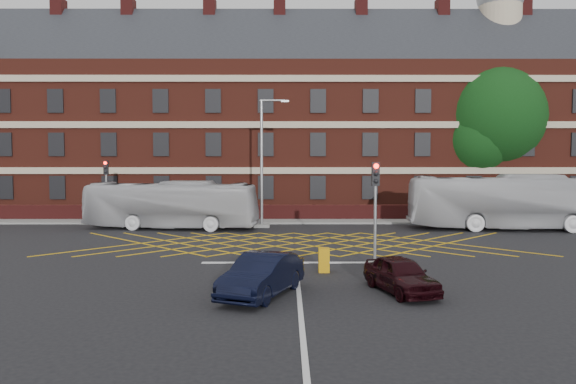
{
  "coord_description": "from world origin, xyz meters",
  "views": [
    {
      "loc": [
        -0.4,
        -27.06,
        4.42
      ],
      "look_at": [
        -0.33,
        1.5,
        2.72
      ],
      "focal_mm": 35.0,
      "sensor_mm": 36.0,
      "label": 1
    }
  ],
  "objects_px": {
    "bus_right": "(510,202)",
    "utility_cabinet": "(324,260)",
    "direction_signs": "(93,202)",
    "traffic_light_far": "(107,197)",
    "street_lamp": "(263,184)",
    "bus_left": "(171,205)",
    "traffic_light_near": "(375,224)",
    "deciduous_tree": "(490,124)",
    "car_maroon": "(401,275)",
    "car_navy": "(262,275)"
  },
  "relations": [
    {
      "from": "utility_cabinet",
      "to": "traffic_light_far",
      "type": "bearing_deg",
      "value": 129.61
    },
    {
      "from": "car_navy",
      "to": "car_maroon",
      "type": "distance_m",
      "value": 4.58
    },
    {
      "from": "traffic_light_near",
      "to": "street_lamp",
      "type": "relative_size",
      "value": 0.52
    },
    {
      "from": "bus_right",
      "to": "traffic_light_near",
      "type": "height_order",
      "value": "traffic_light_near"
    },
    {
      "from": "car_maroon",
      "to": "direction_signs",
      "type": "distance_m",
      "value": 26.95
    },
    {
      "from": "direction_signs",
      "to": "traffic_light_far",
      "type": "bearing_deg",
      "value": -28.55
    },
    {
      "from": "car_maroon",
      "to": "utility_cabinet",
      "type": "height_order",
      "value": "car_maroon"
    },
    {
      "from": "car_navy",
      "to": "street_lamp",
      "type": "relative_size",
      "value": 0.5
    },
    {
      "from": "bus_left",
      "to": "car_maroon",
      "type": "height_order",
      "value": "bus_left"
    },
    {
      "from": "traffic_light_near",
      "to": "street_lamp",
      "type": "distance_m",
      "value": 14.47
    },
    {
      "from": "traffic_light_near",
      "to": "direction_signs",
      "type": "bearing_deg",
      "value": 136.25
    },
    {
      "from": "deciduous_tree",
      "to": "bus_right",
      "type": "bearing_deg",
      "value": -103.39
    },
    {
      "from": "car_maroon",
      "to": "deciduous_tree",
      "type": "relative_size",
      "value": 0.29
    },
    {
      "from": "utility_cabinet",
      "to": "car_navy",
      "type": "bearing_deg",
      "value": -120.69
    },
    {
      "from": "deciduous_tree",
      "to": "traffic_light_near",
      "type": "bearing_deg",
      "value": -119.33
    },
    {
      "from": "bus_left",
      "to": "street_lamp",
      "type": "relative_size",
      "value": 1.32
    },
    {
      "from": "bus_left",
      "to": "car_navy",
      "type": "height_order",
      "value": "bus_left"
    },
    {
      "from": "traffic_light_far",
      "to": "utility_cabinet",
      "type": "relative_size",
      "value": 4.52
    },
    {
      "from": "bus_right",
      "to": "utility_cabinet",
      "type": "bearing_deg",
      "value": 141.29
    },
    {
      "from": "car_navy",
      "to": "direction_signs",
      "type": "relative_size",
      "value": 1.87
    },
    {
      "from": "traffic_light_far",
      "to": "street_lamp",
      "type": "distance_m",
      "value": 11.07
    },
    {
      "from": "traffic_light_near",
      "to": "direction_signs",
      "type": "distance_m",
      "value": 23.68
    },
    {
      "from": "car_navy",
      "to": "traffic_light_far",
      "type": "xyz_separation_m",
      "value": [
        -11.54,
        20.44,
        1.09
      ]
    },
    {
      "from": "car_navy",
      "to": "utility_cabinet",
      "type": "height_order",
      "value": "car_navy"
    },
    {
      "from": "bus_right",
      "to": "bus_left",
      "type": "bearing_deg",
      "value": 93.67
    },
    {
      "from": "traffic_light_far",
      "to": "deciduous_tree",
      "type": "bearing_deg",
      "value": 14.0
    },
    {
      "from": "car_navy",
      "to": "bus_right",
      "type": "bearing_deg",
      "value": 70.41
    },
    {
      "from": "deciduous_tree",
      "to": "traffic_light_far",
      "type": "height_order",
      "value": "deciduous_tree"
    },
    {
      "from": "bus_left",
      "to": "utility_cabinet",
      "type": "bearing_deg",
      "value": -139.24
    },
    {
      "from": "car_navy",
      "to": "street_lamp",
      "type": "height_order",
      "value": "street_lamp"
    },
    {
      "from": "bus_left",
      "to": "deciduous_tree",
      "type": "xyz_separation_m",
      "value": [
        23.7,
        10.34,
        5.69
      ]
    },
    {
      "from": "street_lamp",
      "to": "utility_cabinet",
      "type": "height_order",
      "value": "street_lamp"
    },
    {
      "from": "bus_right",
      "to": "utility_cabinet",
      "type": "height_order",
      "value": "bus_right"
    },
    {
      "from": "bus_left",
      "to": "traffic_light_near",
      "type": "bearing_deg",
      "value": -131.3
    },
    {
      "from": "bus_left",
      "to": "car_maroon",
      "type": "distance_m",
      "value": 20.16
    },
    {
      "from": "car_navy",
      "to": "traffic_light_near",
      "type": "bearing_deg",
      "value": 68.64
    },
    {
      "from": "car_navy",
      "to": "car_maroon",
      "type": "xyz_separation_m",
      "value": [
        4.56,
        0.42,
        -0.08
      ]
    },
    {
      "from": "traffic_light_far",
      "to": "street_lamp",
      "type": "height_order",
      "value": "street_lamp"
    },
    {
      "from": "bus_right",
      "to": "direction_signs",
      "type": "bearing_deg",
      "value": 86.07
    },
    {
      "from": "direction_signs",
      "to": "utility_cabinet",
      "type": "distance_m",
      "value": 22.9
    },
    {
      "from": "deciduous_tree",
      "to": "direction_signs",
      "type": "bearing_deg",
      "value": -167.71
    },
    {
      "from": "utility_cabinet",
      "to": "bus_right",
      "type": "bearing_deg",
      "value": 46.31
    },
    {
      "from": "bus_left",
      "to": "direction_signs",
      "type": "relative_size",
      "value": 4.92
    },
    {
      "from": "traffic_light_far",
      "to": "street_lamp",
      "type": "xyz_separation_m",
      "value": [
        10.79,
        -2.23,
        0.99
      ]
    },
    {
      "from": "car_maroon",
      "to": "street_lamp",
      "type": "height_order",
      "value": "street_lamp"
    },
    {
      "from": "bus_left",
      "to": "traffic_light_far",
      "type": "xyz_separation_m",
      "value": [
        -5.09,
        3.16,
        0.26
      ]
    },
    {
      "from": "bus_left",
      "to": "utility_cabinet",
      "type": "xyz_separation_m",
      "value": [
        8.7,
        -13.49,
        -1.03
      ]
    },
    {
      "from": "car_maroon",
      "to": "deciduous_tree",
      "type": "height_order",
      "value": "deciduous_tree"
    },
    {
      "from": "car_navy",
      "to": "traffic_light_far",
      "type": "relative_size",
      "value": 0.96
    },
    {
      "from": "traffic_light_near",
      "to": "car_maroon",
      "type": "bearing_deg",
      "value": -87.53
    }
  ]
}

